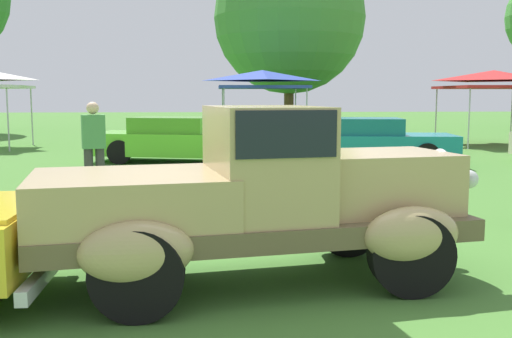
% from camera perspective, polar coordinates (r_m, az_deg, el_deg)
% --- Properties ---
extents(ground_plane, '(120.00, 120.00, 0.00)m').
position_cam_1_polar(ground_plane, '(6.18, 2.01, -9.94)').
color(ground_plane, '#42752D').
extents(feature_pickup_truck, '(4.28, 2.38, 1.70)m').
position_cam_1_polar(feature_pickup_truck, '(5.71, 0.16, -2.46)').
color(feature_pickup_truck, brown).
rests_on(feature_pickup_truck, ground_plane).
extents(show_car_lime, '(4.86, 2.76, 1.22)m').
position_cam_1_polar(show_car_lime, '(16.40, -7.56, 2.74)').
color(show_car_lime, '#60C62D').
rests_on(show_car_lime, ground_plane).
extents(show_car_teal, '(4.48, 2.25, 1.22)m').
position_cam_1_polar(show_car_teal, '(15.87, 10.69, 2.54)').
color(show_car_teal, teal).
rests_on(show_car_teal, ground_plane).
extents(spectator_near_truck, '(0.45, 0.34, 1.69)m').
position_cam_1_polar(spectator_near_truck, '(11.12, -15.17, 2.18)').
color(spectator_near_truck, '#383838').
rests_on(spectator_near_truck, ground_plane).
extents(canopy_tent_center_field, '(3.13, 3.13, 2.71)m').
position_cam_1_polar(canopy_tent_center_field, '(21.76, 0.60, 8.64)').
color(canopy_tent_center_field, '#B7B7BC').
rests_on(canopy_tent_center_field, ground_plane).
extents(canopy_tent_right_field, '(3.36, 3.36, 2.71)m').
position_cam_1_polar(canopy_tent_right_field, '(23.50, 21.67, 8.03)').
color(canopy_tent_right_field, '#B7B7BC').
rests_on(canopy_tent_right_field, ground_plane).
extents(treeline_mid_left, '(6.76, 6.76, 8.63)m').
position_cam_1_polar(treeline_mid_left, '(27.74, 3.20, 14.12)').
color(treeline_mid_left, brown).
rests_on(treeline_mid_left, ground_plane).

